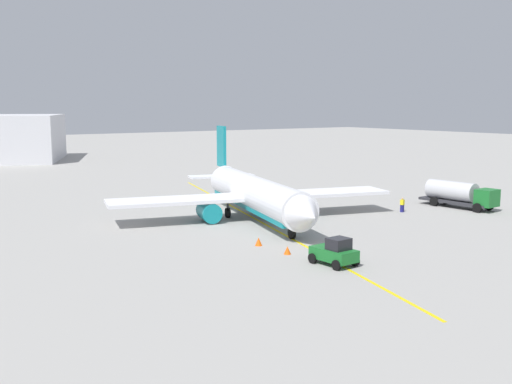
{
  "coord_description": "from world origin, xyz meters",
  "views": [
    {
      "loc": [
        52.99,
        -36.28,
        12.28
      ],
      "look_at": [
        0.0,
        0.0,
        3.0
      ],
      "focal_mm": 42.29,
      "sensor_mm": 36.0,
      "label": 1
    }
  ],
  "objects_px": {
    "fuel_tanker": "(459,194)",
    "pushback_tug": "(335,252)",
    "airplane": "(254,195)",
    "refueling_worker": "(402,205)",
    "safety_cone_wingtip": "(287,250)",
    "safety_cone_nose": "(259,242)"
  },
  "relations": [
    {
      "from": "refueling_worker",
      "to": "safety_cone_nose",
      "type": "xyz_separation_m",
      "value": [
        4.48,
        -23.33,
        -0.46
      ]
    },
    {
      "from": "airplane",
      "to": "fuel_tanker",
      "type": "bearing_deg",
      "value": 71.46
    },
    {
      "from": "airplane",
      "to": "pushback_tug",
      "type": "distance_m",
      "value": 20.35
    },
    {
      "from": "refueling_worker",
      "to": "safety_cone_wingtip",
      "type": "xyz_separation_m",
      "value": [
        8.38,
        -23.11,
        -0.48
      ]
    },
    {
      "from": "airplane",
      "to": "fuel_tanker",
      "type": "xyz_separation_m",
      "value": [
        8.14,
        24.28,
        -0.93
      ]
    },
    {
      "from": "airplane",
      "to": "fuel_tanker",
      "type": "height_order",
      "value": "airplane"
    },
    {
      "from": "fuel_tanker",
      "to": "pushback_tug",
      "type": "distance_m",
      "value": 32.08
    },
    {
      "from": "airplane",
      "to": "safety_cone_nose",
      "type": "xyz_separation_m",
      "value": [
        10.79,
        -6.91,
        -2.29
      ]
    },
    {
      "from": "pushback_tug",
      "to": "refueling_worker",
      "type": "distance_m",
      "value": 25.75
    },
    {
      "from": "safety_cone_nose",
      "to": "safety_cone_wingtip",
      "type": "bearing_deg",
      "value": 3.21
    },
    {
      "from": "airplane",
      "to": "refueling_worker",
      "type": "distance_m",
      "value": 17.68
    },
    {
      "from": "pushback_tug",
      "to": "refueling_worker",
      "type": "relative_size",
      "value": 2.17
    },
    {
      "from": "safety_cone_nose",
      "to": "safety_cone_wingtip",
      "type": "distance_m",
      "value": 3.91
    },
    {
      "from": "airplane",
      "to": "pushback_tug",
      "type": "bearing_deg",
      "value": -16.41
    },
    {
      "from": "refueling_worker",
      "to": "safety_cone_nose",
      "type": "bearing_deg",
      "value": -79.13
    },
    {
      "from": "pushback_tug",
      "to": "safety_cone_wingtip",
      "type": "height_order",
      "value": "pushback_tug"
    },
    {
      "from": "refueling_worker",
      "to": "safety_cone_wingtip",
      "type": "distance_m",
      "value": 24.58
    },
    {
      "from": "refueling_worker",
      "to": "airplane",
      "type": "bearing_deg",
      "value": -111.04
    },
    {
      "from": "fuel_tanker",
      "to": "refueling_worker",
      "type": "relative_size",
      "value": 5.69
    },
    {
      "from": "fuel_tanker",
      "to": "refueling_worker",
      "type": "distance_m",
      "value": 8.13
    },
    {
      "from": "fuel_tanker",
      "to": "safety_cone_nose",
      "type": "height_order",
      "value": "fuel_tanker"
    },
    {
      "from": "airplane",
      "to": "safety_cone_wingtip",
      "type": "bearing_deg",
      "value": -24.5
    }
  ]
}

